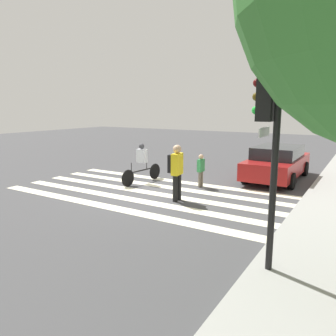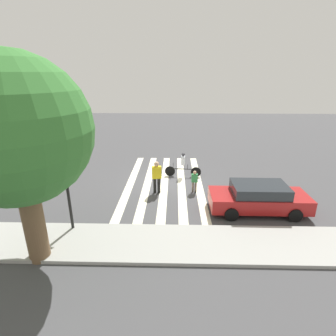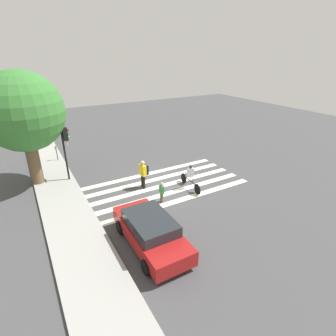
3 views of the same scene
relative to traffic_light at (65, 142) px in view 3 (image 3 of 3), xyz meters
The scene contains 10 objects.
ground_plane 6.97m from the traffic_light, 125.78° to the right, with size 60.00×60.00×0.00m, color #444447.
sidewalk_curb 4.70m from the traffic_light, 164.49° to the left, with size 36.00×2.50×0.14m.
crosswalk_stripes 6.96m from the traffic_light, 125.78° to the right, with size 4.66×10.00×0.01m.
traffic_light is the anchor object (origin of this frame).
parking_meter 4.33m from the traffic_light, ahead, with size 0.15×0.15×1.34m.
street_tree 2.87m from the traffic_light, 74.97° to the left, with size 4.75×4.75×7.14m.
pedestrian_adult_yellow_jacket 5.34m from the traffic_light, 131.67° to the right, with size 0.54×0.47×1.86m.
pedestrian_adult_tall_backpack 7.05m from the traffic_light, 144.47° to the right, with size 0.36×0.19×1.28m.
cyclist_mid_street 8.21m from the traffic_light, 127.94° to the right, with size 2.37×0.42×1.62m.
car_parked_far_curb 8.85m from the traffic_light, 168.28° to the right, with size 4.68×2.03×1.44m.
Camera 3 is at (-13.24, 7.50, 7.96)m, focal length 28.00 mm.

